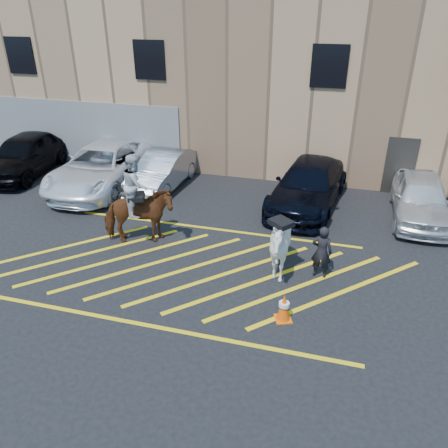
% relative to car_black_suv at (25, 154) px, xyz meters
% --- Properties ---
extents(ground, '(90.00, 90.00, 0.00)m').
position_rel_car_black_suv_xyz_m(ground, '(9.23, -5.06, -0.85)').
color(ground, black).
rests_on(ground, ground).
extents(car_black_suv, '(2.57, 5.20, 1.71)m').
position_rel_car_black_suv_xyz_m(car_black_suv, '(0.00, 0.00, 0.00)').
color(car_black_suv, black).
rests_on(car_black_suv, ground).
extents(car_white_pickup, '(2.92, 5.98, 1.64)m').
position_rel_car_black_suv_xyz_m(car_white_pickup, '(3.91, -0.44, -0.03)').
color(car_white_pickup, white).
rests_on(car_white_pickup, ground).
extents(car_silver_sedan, '(1.66, 4.27, 1.38)m').
position_rel_car_black_suv_xyz_m(car_silver_sedan, '(6.27, 0.11, -0.16)').
color(car_silver_sedan, '#9299A0').
rests_on(car_silver_sedan, ground).
extents(car_blue_suv, '(2.86, 5.58, 1.55)m').
position_rel_car_black_suv_xyz_m(car_blue_suv, '(12.02, -0.08, -0.08)').
color(car_blue_suv, black).
rests_on(car_blue_suv, ground).
extents(car_white_suv, '(1.87, 4.41, 1.49)m').
position_rel_car_black_suv_xyz_m(car_white_suv, '(15.80, -0.20, -0.11)').
color(car_white_suv, silver).
rests_on(car_white_suv, ground).
extents(handler, '(0.59, 0.42, 1.50)m').
position_rel_car_black_suv_xyz_m(handler, '(12.81, -4.72, -0.10)').
color(handler, black).
rests_on(handler, ground).
extents(warehouse, '(32.42, 10.20, 7.30)m').
position_rel_car_black_suv_xyz_m(warehouse, '(9.22, 6.93, 2.80)').
color(warehouse, tan).
rests_on(warehouse, ground).
extents(hatching_zone, '(12.60, 5.12, 0.01)m').
position_rel_car_black_suv_xyz_m(hatching_zone, '(9.23, -5.36, -0.85)').
color(hatching_zone, yellow).
rests_on(hatching_zone, ground).
extents(mounted_bay, '(2.36, 1.66, 2.84)m').
position_rel_car_black_suv_xyz_m(mounted_bay, '(7.31, -4.31, 0.29)').
color(mounted_bay, brown).
rests_on(mounted_bay, ground).
extents(saddled_white, '(2.18, 2.20, 1.82)m').
position_rel_car_black_suv_xyz_m(saddled_white, '(11.72, -5.00, 0.06)').
color(saddled_white, silver).
rests_on(saddled_white, ground).
extents(traffic_cone, '(0.49, 0.49, 0.73)m').
position_rel_car_black_suv_xyz_m(traffic_cone, '(12.13, -6.81, -0.49)').
color(traffic_cone, orange).
rests_on(traffic_cone, ground).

